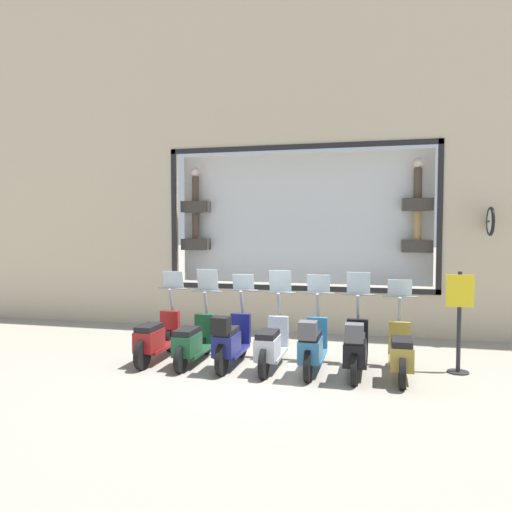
% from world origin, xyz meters
% --- Properties ---
extents(ground_plane, '(120.00, 120.00, 0.00)m').
position_xyz_m(ground_plane, '(0.00, 0.00, 0.00)').
color(ground_plane, gray).
extents(building_facade, '(1.23, 36.00, 10.87)m').
position_xyz_m(building_facade, '(3.60, -0.00, 5.57)').
color(building_facade, beige).
rests_on(building_facade, ground_plane).
extents(scooter_olive_0, '(1.80, 0.61, 1.55)m').
position_xyz_m(scooter_olive_0, '(0.17, -2.21, 0.42)').
color(scooter_olive_0, black).
rests_on(scooter_olive_0, ground_plane).
extents(scooter_black_1, '(1.80, 0.60, 1.67)m').
position_xyz_m(scooter_black_1, '(0.11, -1.49, 0.48)').
color(scooter_black_1, black).
rests_on(scooter_black_1, ground_plane).
extents(scooter_teal_2, '(1.81, 0.60, 1.61)m').
position_xyz_m(scooter_teal_2, '(0.11, -0.76, 0.48)').
color(scooter_teal_2, black).
rests_on(scooter_teal_2, ground_plane).
extents(scooter_silver_3, '(1.80, 0.61, 1.67)m').
position_xyz_m(scooter_silver_3, '(0.17, -0.04, 0.43)').
color(scooter_silver_3, black).
rests_on(scooter_silver_3, ground_plane).
extents(scooter_navy_4, '(1.81, 0.60, 1.58)m').
position_xyz_m(scooter_navy_4, '(0.12, 0.69, 0.48)').
color(scooter_navy_4, black).
rests_on(scooter_navy_4, ground_plane).
extents(scooter_green_5, '(1.79, 0.60, 1.67)m').
position_xyz_m(scooter_green_5, '(0.17, 1.41, 0.42)').
color(scooter_green_5, black).
rests_on(scooter_green_5, ground_plane).
extents(scooter_red_6, '(1.81, 0.61, 1.61)m').
position_xyz_m(scooter_red_6, '(0.17, 2.14, 0.44)').
color(scooter_red_6, black).
rests_on(scooter_red_6, ground_plane).
extents(shop_sign_post, '(0.36, 0.45, 1.74)m').
position_xyz_m(shop_sign_post, '(0.74, -3.18, 0.94)').
color(shop_sign_post, '#232326').
rests_on(shop_sign_post, ground_plane).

